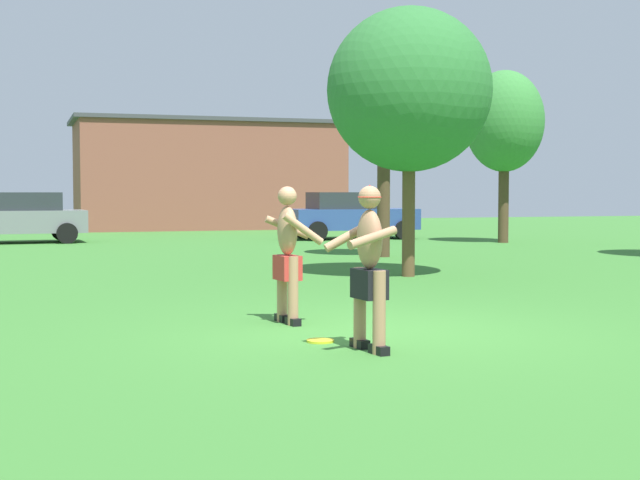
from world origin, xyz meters
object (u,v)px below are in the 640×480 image
object	(u,v)px
tree_left_field	(504,122)
player_in_red	(288,251)
tree_behind_players	(384,99)
car_gray_mid_lot	(16,217)
player_with_cap	(369,260)
car_blue_near_post	(350,215)
tree_near_building	(409,90)
frisbee	(320,341)

from	to	relation	value
tree_left_field	player_in_red	bearing A→B (deg)	-127.96
tree_left_field	tree_behind_players	xyz separation A→B (m)	(-5.91, -4.48, 0.09)
player_in_red	car_gray_mid_lot	distance (m)	19.33
player_with_cap	tree_left_field	bearing A→B (deg)	56.27
car_blue_near_post	tree_near_building	world-z (taller)	tree_near_building
car_blue_near_post	tree_left_field	xyz separation A→B (m)	(3.78, -3.60, 2.94)
tree_near_building	car_blue_near_post	bearing A→B (deg)	74.37
player_in_red	car_gray_mid_lot	xyz separation A→B (m)	(-3.25, 19.05, -0.06)
player_with_cap	player_in_red	size ratio (longest dim) A/B	1.00
frisbee	car_gray_mid_lot	world-z (taller)	car_gray_mid_lot
frisbee	car_blue_near_post	size ratio (longest dim) A/B	0.07
car_blue_near_post	car_gray_mid_lot	bearing A→B (deg)	174.65
tree_behind_players	tree_near_building	size ratio (longest dim) A/B	0.99
tree_left_field	tree_behind_players	world-z (taller)	tree_left_field
player_in_red	car_gray_mid_lot	world-z (taller)	player_in_red
player_in_red	tree_left_field	distance (m)	18.55
car_gray_mid_lot	tree_near_building	world-z (taller)	tree_near_building
player_in_red	tree_behind_players	size ratio (longest dim) A/B	0.34
tree_left_field	car_blue_near_post	bearing A→B (deg)	136.43
car_blue_near_post	frisbee	bearing A→B (deg)	-111.20
tree_behind_players	frisbee	bearing A→B (deg)	-115.47
frisbee	tree_near_building	world-z (taller)	tree_near_building
frisbee	tree_left_field	bearing A→B (deg)	54.46
car_gray_mid_lot	tree_near_building	bearing A→B (deg)	-62.95
tree_near_building	tree_behind_players	bearing A→B (deg)	72.91
player_in_red	tree_near_building	size ratio (longest dim) A/B	0.33
player_in_red	tree_behind_players	distance (m)	11.71
car_blue_near_post	tree_near_building	distance (m)	13.70
player_in_red	tree_near_building	world-z (taller)	tree_near_building
car_gray_mid_lot	player_with_cap	bearing A→B (deg)	-80.62
tree_behind_players	tree_near_building	distance (m)	5.10
tree_near_building	car_gray_mid_lot	bearing A→B (deg)	117.05
player_with_cap	tree_near_building	bearing A→B (deg)	63.18
player_in_red	tree_near_building	xyz separation A→B (m)	(3.87, 5.11, 2.62)
frisbee	car_gray_mid_lot	distance (m)	20.73
tree_left_field	player_with_cap	bearing A→B (deg)	-123.73
player_with_cap	car_gray_mid_lot	size ratio (longest dim) A/B	0.38
car_gray_mid_lot	tree_left_field	xyz separation A→B (m)	(14.53, -4.60, 2.94)
frisbee	car_gray_mid_lot	xyz separation A→B (m)	(-3.20, 20.47, 0.81)
car_gray_mid_lot	frisbee	bearing A→B (deg)	-81.12
player_in_red	tree_left_field	xyz separation A→B (m)	(11.27, 14.45, 2.88)
player_in_red	tree_behind_players	world-z (taller)	tree_behind_players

